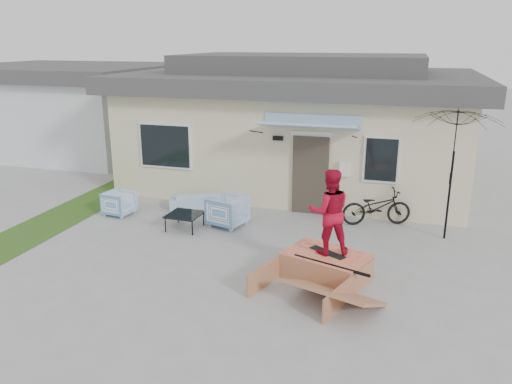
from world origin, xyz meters
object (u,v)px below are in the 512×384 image
(skateboard, at_px, (328,252))
(patio_umbrella, at_px, (452,166))
(coffee_table, at_px, (185,221))
(skate_ramp, at_px, (326,266))
(armchair_left, at_px, (119,202))
(bicycle, at_px, (377,203))
(skater, at_px, (329,210))
(armchair_right, at_px, (227,209))
(loveseat, at_px, (199,197))

(skateboard, bearing_deg, patio_umbrella, 82.56)
(coffee_table, height_order, skate_ramp, skate_ramp)
(coffee_table, height_order, skateboard, skateboard)
(armchair_left, distance_m, bicycle, 6.72)
(armchair_left, xyz_separation_m, skateboard, (5.90, -2.12, 0.18))
(armchair_left, bearing_deg, skater, -102.51)
(armchair_left, height_order, skate_ramp, armchair_left)
(armchair_right, xyz_separation_m, bicycle, (3.58, 1.15, 0.13))
(bicycle, height_order, skate_ramp, bicycle)
(skater, bearing_deg, patio_umbrella, -148.95)
(bicycle, bearing_deg, armchair_right, 87.20)
(armchair_left, bearing_deg, coffee_table, -95.24)
(loveseat, distance_m, skateboard, 5.21)
(armchair_left, distance_m, skater, 6.35)
(skater, bearing_deg, coffee_table, -43.11)
(bicycle, bearing_deg, coffee_table, 89.86)
(armchair_right, bearing_deg, skate_ramp, 66.85)
(armchair_left, xyz_separation_m, skate_ramp, (5.88, -2.17, -0.10))
(armchair_left, height_order, skateboard, armchair_left)
(loveseat, distance_m, bicycle, 4.79)
(armchair_left, bearing_deg, skate_ramp, -102.98)
(bicycle, distance_m, skate_ramp, 3.48)
(armchair_right, relative_size, skateboard, 1.07)
(armchair_left, relative_size, coffee_table, 0.90)
(armchair_left, height_order, bicycle, bicycle)
(loveseat, relative_size, armchair_right, 1.88)
(coffee_table, bearing_deg, patio_umbrella, 10.94)
(skateboard, bearing_deg, armchair_left, -167.82)
(loveseat, xyz_separation_m, skateboard, (4.07, -3.24, 0.23))
(coffee_table, bearing_deg, bicycle, 20.53)
(skate_ramp, xyz_separation_m, skateboard, (0.02, 0.05, 0.28))
(armchair_right, height_order, skate_ramp, armchair_right)
(skateboard, bearing_deg, skate_ramp, -76.74)
(loveseat, bearing_deg, skate_ramp, 120.92)
(armchair_right, distance_m, patio_umbrella, 5.41)
(loveseat, xyz_separation_m, coffee_table, (0.28, -1.59, -0.12))
(armchair_left, bearing_deg, patio_umbrella, -77.73)
(armchair_left, distance_m, armchair_right, 3.03)
(skateboard, relative_size, skater, 0.48)
(armchair_right, relative_size, coffee_table, 1.08)
(armchair_right, bearing_deg, skateboard, 67.62)
(armchair_right, xyz_separation_m, skate_ramp, (2.85, -2.24, -0.17))
(armchair_right, relative_size, skate_ramp, 0.41)
(armchair_left, distance_m, patio_umbrella, 8.38)
(loveseat, bearing_deg, bicycle, 161.16)
(skateboard, bearing_deg, loveseat, 173.46)
(coffee_table, distance_m, skater, 4.31)
(patio_umbrella, relative_size, skater, 1.32)
(patio_umbrella, bearing_deg, bicycle, 162.93)
(coffee_table, bearing_deg, armchair_left, 167.48)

